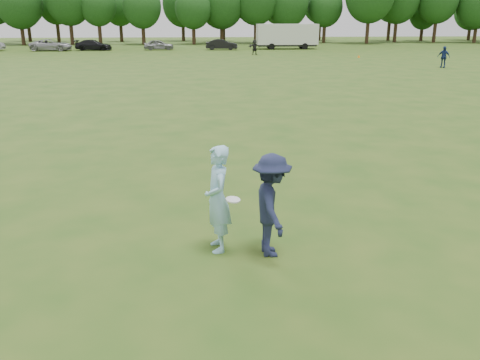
{
  "coord_description": "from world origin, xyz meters",
  "views": [
    {
      "loc": [
        -1.05,
        -8.99,
        4.28
      ],
      "look_at": [
        -0.26,
        0.75,
        1.1
      ],
      "focal_mm": 38.0,
      "sensor_mm": 36.0,
      "label": 1
    }
  ],
  "objects_px": {
    "player_far_d": "(255,47)",
    "car_f": "(222,45)",
    "thrower": "(218,199)",
    "cargo_trailer": "(287,35)",
    "car_e": "(159,45)",
    "defender": "(272,205)",
    "car_c": "(51,45)",
    "field_cone": "(359,56)",
    "player_far_b": "(444,57)",
    "car_d": "(93,45)"
  },
  "relations": [
    {
      "from": "car_e",
      "to": "car_f",
      "type": "height_order",
      "value": "car_f"
    },
    {
      "from": "player_far_d",
      "to": "car_e",
      "type": "relative_size",
      "value": 0.44
    },
    {
      "from": "thrower",
      "to": "defender",
      "type": "distance_m",
      "value": 1.02
    },
    {
      "from": "player_far_b",
      "to": "car_c",
      "type": "distance_m",
      "value": 46.52
    },
    {
      "from": "car_c",
      "to": "car_e",
      "type": "distance_m",
      "value": 13.41
    },
    {
      "from": "car_e",
      "to": "field_cone",
      "type": "relative_size",
      "value": 12.79
    },
    {
      "from": "thrower",
      "to": "car_f",
      "type": "height_order",
      "value": "thrower"
    },
    {
      "from": "car_e",
      "to": "car_c",
      "type": "bearing_deg",
      "value": 88.76
    },
    {
      "from": "car_d",
      "to": "car_e",
      "type": "bearing_deg",
      "value": -85.13
    },
    {
      "from": "thrower",
      "to": "player_far_d",
      "type": "bearing_deg",
      "value": 164.87
    },
    {
      "from": "car_d",
      "to": "thrower",
      "type": "bearing_deg",
      "value": -163.51
    },
    {
      "from": "player_far_d",
      "to": "cargo_trailer",
      "type": "relative_size",
      "value": 0.19
    },
    {
      "from": "car_f",
      "to": "field_cone",
      "type": "bearing_deg",
      "value": -129.72
    },
    {
      "from": "defender",
      "to": "player_far_d",
      "type": "xyz_separation_m",
      "value": [
        5.18,
        50.59,
        -0.13
      ]
    },
    {
      "from": "car_f",
      "to": "car_e",
      "type": "bearing_deg",
      "value": 92.24
    },
    {
      "from": "defender",
      "to": "car_f",
      "type": "bearing_deg",
      "value": -4.91
    },
    {
      "from": "car_d",
      "to": "car_e",
      "type": "relative_size",
      "value": 1.19
    },
    {
      "from": "car_e",
      "to": "thrower",
      "type": "bearing_deg",
      "value": -179.16
    },
    {
      "from": "player_far_b",
      "to": "player_far_d",
      "type": "relative_size",
      "value": 1.07
    },
    {
      "from": "defender",
      "to": "car_d",
      "type": "bearing_deg",
      "value": 10.58
    },
    {
      "from": "cargo_trailer",
      "to": "car_e",
      "type": "bearing_deg",
      "value": -177.7
    },
    {
      "from": "car_c",
      "to": "car_f",
      "type": "xyz_separation_m",
      "value": [
        21.53,
        0.27,
        -0.04
      ]
    },
    {
      "from": "thrower",
      "to": "car_c",
      "type": "bearing_deg",
      "value": -170.5
    },
    {
      "from": "field_cone",
      "to": "car_c",
      "type": "bearing_deg",
      "value": 158.91
    },
    {
      "from": "player_far_d",
      "to": "car_e",
      "type": "distance_m",
      "value": 14.73
    },
    {
      "from": "defender",
      "to": "car_e",
      "type": "relative_size",
      "value": 0.5
    },
    {
      "from": "player_far_b",
      "to": "cargo_trailer",
      "type": "relative_size",
      "value": 0.2
    },
    {
      "from": "player_far_d",
      "to": "car_f",
      "type": "distance_m",
      "value": 9.41
    },
    {
      "from": "player_far_d",
      "to": "field_cone",
      "type": "distance_m",
      "value": 11.78
    },
    {
      "from": "defender",
      "to": "player_far_b",
      "type": "xyz_separation_m",
      "value": [
        19.64,
        34.28,
        -0.07
      ]
    },
    {
      "from": "player_far_d",
      "to": "car_f",
      "type": "relative_size",
      "value": 0.41
    },
    {
      "from": "player_far_d",
      "to": "car_c",
      "type": "height_order",
      "value": "player_far_d"
    },
    {
      "from": "player_far_d",
      "to": "car_c",
      "type": "xyz_separation_m",
      "value": [
        -24.88,
        8.52,
        -0.13
      ]
    },
    {
      "from": "defender",
      "to": "car_e",
      "type": "xyz_separation_m",
      "value": [
        -6.3,
        59.82,
        -0.31
      ]
    },
    {
      "from": "thrower",
      "to": "player_far_d",
      "type": "relative_size",
      "value": 1.22
    },
    {
      "from": "defender",
      "to": "cargo_trailer",
      "type": "xyz_separation_m",
      "value": [
        10.56,
        60.5,
        0.81
      ]
    },
    {
      "from": "thrower",
      "to": "car_e",
      "type": "xyz_separation_m",
      "value": [
        -5.33,
        59.54,
        -0.36
      ]
    },
    {
      "from": "field_cone",
      "to": "cargo_trailer",
      "type": "xyz_separation_m",
      "value": [
        -5.19,
        15.06,
        1.63
      ]
    },
    {
      "from": "car_d",
      "to": "field_cone",
      "type": "height_order",
      "value": "car_d"
    },
    {
      "from": "thrower",
      "to": "car_f",
      "type": "xyz_separation_m",
      "value": [
        2.81,
        59.1,
        -0.35
      ]
    },
    {
      "from": "car_c",
      "to": "defender",
      "type": "bearing_deg",
      "value": -159.11
    },
    {
      "from": "player_far_b",
      "to": "field_cone",
      "type": "distance_m",
      "value": 11.84
    },
    {
      "from": "defender",
      "to": "car_f",
      "type": "xyz_separation_m",
      "value": [
        1.84,
        59.38,
        -0.29
      ]
    },
    {
      "from": "defender",
      "to": "car_d",
      "type": "relative_size",
      "value": 0.43
    },
    {
      "from": "car_c",
      "to": "field_cone",
      "type": "distance_m",
      "value": 38.0
    },
    {
      "from": "car_e",
      "to": "cargo_trailer",
      "type": "bearing_deg",
      "value": -91.98
    },
    {
      "from": "thrower",
      "to": "player_far_d",
      "type": "distance_m",
      "value": 50.68
    },
    {
      "from": "player_far_b",
      "to": "car_e",
      "type": "bearing_deg",
      "value": -179.34
    },
    {
      "from": "defender",
      "to": "car_c",
      "type": "relative_size",
      "value": 0.38
    },
    {
      "from": "thrower",
      "to": "car_c",
      "type": "xyz_separation_m",
      "value": [
        -18.72,
        58.83,
        -0.31
      ]
    }
  ]
}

